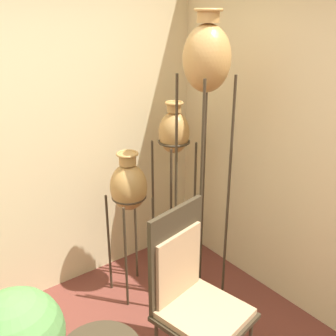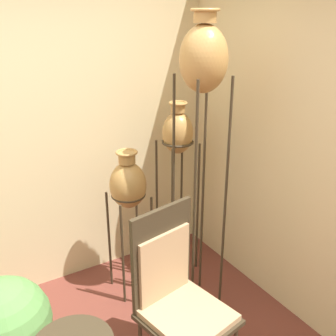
# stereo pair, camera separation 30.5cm
# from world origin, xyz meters

# --- Properties ---
(wall_back) EXTENTS (7.30, 0.06, 2.70)m
(wall_back) POSITION_xyz_m (0.00, 1.68, 1.35)
(wall_back) COLOR beige
(wall_back) RESTS_ON ground_plane
(vase_stand_tall) EXTENTS (0.32, 0.32, 2.24)m
(vase_stand_tall) POSITION_xyz_m (1.08, 0.77, 1.89)
(vase_stand_tall) COLOR #382D1E
(vase_stand_tall) RESTS_ON ground_plane
(vase_stand_medium) EXTENTS (0.28, 0.28, 1.55)m
(vase_stand_medium) POSITION_xyz_m (1.21, 1.28, 1.25)
(vase_stand_medium) COLOR #382D1E
(vase_stand_medium) RESTS_ON ground_plane
(vase_stand_short) EXTENTS (0.29, 0.29, 1.25)m
(vase_stand_short) POSITION_xyz_m (0.70, 1.20, 0.96)
(vase_stand_short) COLOR #382D1E
(vase_stand_short) RESTS_ON ground_plane
(chair) EXTENTS (0.57, 0.58, 1.15)m
(chair) POSITION_xyz_m (0.58, 0.30, 0.63)
(chair) COLOR #382D1E
(chair) RESTS_ON ground_plane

